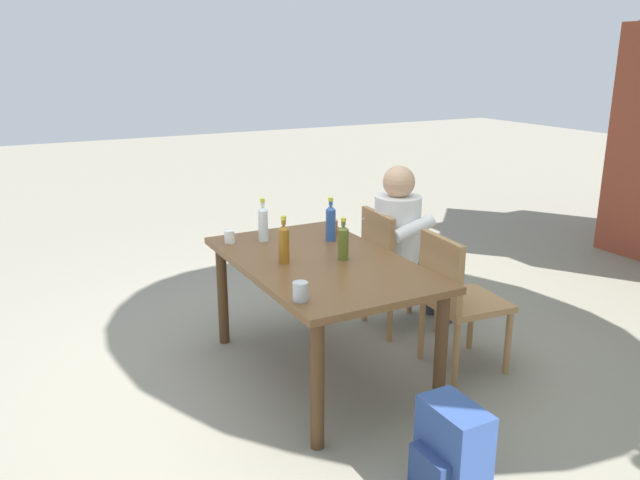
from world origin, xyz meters
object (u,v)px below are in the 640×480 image
object	(u,v)px
chair_far_left	(392,263)
bottle_amber	(284,243)
bottle_clear	(263,223)
cup_steel	(300,291)
backpack_by_near_side	(451,452)
bottle_blue	(331,222)
chair_far_right	(456,295)
bottle_olive	(343,242)
cup_white	(229,237)
person_in_white_shirt	(406,239)
cup_terracotta	(332,227)
dining_table	(320,274)

from	to	relation	value
chair_far_left	bottle_amber	bearing A→B (deg)	-72.54
bottle_clear	cup_steel	distance (m)	1.07
cup_steel	backpack_by_near_side	bearing A→B (deg)	26.52
bottle_clear	bottle_amber	xyz separation A→B (m)	(0.47, -0.07, -0.00)
bottle_clear	cup_steel	bearing A→B (deg)	-13.26
chair_far_left	bottle_blue	world-z (taller)	bottle_blue
chair_far_left	chair_far_right	bearing A→B (deg)	-0.00
backpack_by_near_side	bottle_blue	bearing A→B (deg)	170.54
bottle_amber	chair_far_left	bearing A→B (deg)	107.46
bottle_amber	bottle_olive	distance (m)	0.35
chair_far_right	cup_white	size ratio (longest dim) A/B	10.61
person_in_white_shirt	bottle_olive	size ratio (longest dim) A/B	4.64
chair_far_right	bottle_olive	distance (m)	0.78
bottle_olive	chair_far_left	bearing A→B (deg)	123.10
cup_terracotta	person_in_white_shirt	bearing A→B (deg)	80.60
bottle_amber	bottle_clear	bearing A→B (deg)	171.77
person_in_white_shirt	cup_terracotta	distance (m)	0.57
chair_far_right	bottle_clear	size ratio (longest dim) A/B	3.10
cup_steel	person_in_white_shirt	bearing A→B (deg)	124.79
bottle_clear	cup_terracotta	xyz separation A→B (m)	(0.08, 0.47, -0.07)
bottle_olive	cup_steel	size ratio (longest dim) A/B	2.63
dining_table	person_in_white_shirt	size ratio (longest dim) A/B	1.30
chair_far_right	person_in_white_shirt	world-z (taller)	person_in_white_shirt
bottle_olive	cup_steel	xyz separation A→B (m)	(0.46, -0.51, -0.06)
bottle_blue	cup_white	bearing A→B (deg)	-112.79
person_in_white_shirt	bottle_blue	bearing A→B (deg)	-87.61
chair_far_right	backpack_by_near_side	size ratio (longest dim) A/B	1.98
cup_white	person_in_white_shirt	bearing A→B (deg)	79.49
bottle_olive	cup_terracotta	world-z (taller)	bottle_olive
chair_far_left	bottle_clear	size ratio (longest dim) A/B	3.10
cup_steel	cup_white	world-z (taller)	cup_steel
backpack_by_near_side	dining_table	bearing A→B (deg)	179.20
person_in_white_shirt	bottle_blue	world-z (taller)	person_in_white_shirt
chair_far_left	bottle_olive	size ratio (longest dim) A/B	3.42
bottle_clear	backpack_by_near_side	world-z (taller)	bottle_clear
cup_steel	cup_terracotta	xyz separation A→B (m)	(-0.96, 0.71, 0.00)
bottle_clear	bottle_blue	xyz separation A→B (m)	(0.20, 0.39, 0.00)
dining_table	bottle_clear	size ratio (longest dim) A/B	5.46
person_in_white_shirt	bottle_clear	world-z (taller)	person_in_white_shirt
chair_far_left	bottle_olive	world-z (taller)	bottle_olive
dining_table	bottle_olive	size ratio (longest dim) A/B	6.03
dining_table	bottle_olive	world-z (taller)	bottle_olive
bottle_blue	bottle_amber	size ratio (longest dim) A/B	1.02
dining_table	cup_white	size ratio (longest dim) A/B	18.70
chair_far_left	cup_steel	distance (m)	1.48
dining_table	bottle_olive	distance (m)	0.24
backpack_by_near_side	person_in_white_shirt	bearing A→B (deg)	151.28
bottle_amber	chair_far_right	bearing A→B (deg)	68.33
bottle_blue	bottle_olive	xyz separation A→B (m)	(0.38, -0.13, -0.01)
chair_far_right	bottle_amber	distance (m)	1.11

